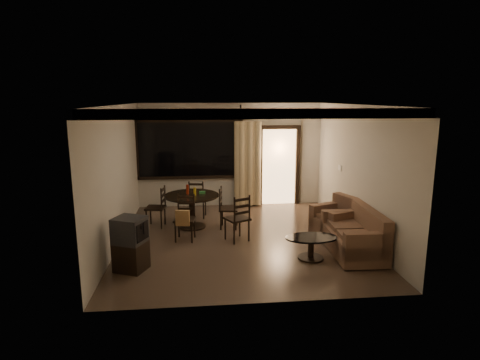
{
  "coord_description": "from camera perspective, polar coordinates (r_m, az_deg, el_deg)",
  "views": [
    {
      "loc": [
        -0.84,
        -8.05,
        2.95
      ],
      "look_at": [
        0.01,
        0.2,
        1.23
      ],
      "focal_mm": 30.0,
      "sensor_mm": 36.0,
      "label": 1
    }
  ],
  "objects": [
    {
      "name": "dining_chair_north",
      "position": [
        10.06,
        -6.04,
        -3.73
      ],
      "size": [
        0.48,
        0.48,
        0.95
      ],
      "rotation": [
        0.0,
        0.0,
        2.98
      ],
      "color": "black",
      "rests_on": "ground"
    },
    {
      "name": "dining_chair_east",
      "position": [
        9.21,
        -1.67,
        -5.13
      ],
      "size": [
        0.48,
        0.48,
        0.95
      ],
      "rotation": [
        0.0,
        0.0,
        1.41
      ],
      "color": "black",
      "rests_on": "ground"
    },
    {
      "name": "dining_chair_south",
      "position": [
        8.5,
        -7.83,
        -6.52
      ],
      "size": [
        0.48,
        0.53,
        0.95
      ],
      "rotation": [
        0.0,
        0.0,
        -0.16
      ],
      "color": "black",
      "rests_on": "ground"
    },
    {
      "name": "room_shell",
      "position": [
        9.99,
        2.44,
        5.27
      ],
      "size": [
        5.5,
        6.7,
        5.5
      ],
      "color": "beige",
      "rests_on": "ground"
    },
    {
      "name": "sofa",
      "position": [
        8.03,
        16.21,
        -7.75
      ],
      "size": [
        0.88,
        1.6,
        0.84
      ],
      "rotation": [
        0.0,
        0.0,
        -0.03
      ],
      "color": "#42201F",
      "rests_on": "ground"
    },
    {
      "name": "ground",
      "position": [
        8.62,
        0.09,
        -8.3
      ],
      "size": [
        5.5,
        5.5,
        0.0
      ],
      "primitive_type": "plane",
      "color": "#7F6651",
      "rests_on": "ground"
    },
    {
      "name": "dining_chair_west",
      "position": [
        9.5,
        -11.82,
        -4.86
      ],
      "size": [
        0.48,
        0.48,
        0.95
      ],
      "rotation": [
        0.0,
        0.0,
        -1.73
      ],
      "color": "black",
      "rests_on": "ground"
    },
    {
      "name": "armchair",
      "position": [
        8.91,
        13.74,
        -5.62
      ],
      "size": [
        1.07,
        1.07,
        0.84
      ],
      "rotation": [
        0.0,
        0.0,
        0.36
      ],
      "color": "#42201F",
      "rests_on": "ground"
    },
    {
      "name": "tv_cabinet",
      "position": [
        7.22,
        -15.3,
        -8.75
      ],
      "size": [
        0.63,
        0.61,
        0.95
      ],
      "rotation": [
        0.0,
        0.0,
        -0.41
      ],
      "color": "black",
      "rests_on": "ground"
    },
    {
      "name": "side_chair",
      "position": [
        8.41,
        -0.38,
        -6.68
      ],
      "size": [
        0.59,
        0.59,
        1.0
      ],
      "rotation": [
        0.0,
        0.0,
        3.6
      ],
      "color": "black",
      "rests_on": "ground"
    },
    {
      "name": "dining_table",
      "position": [
        9.23,
        -6.86,
        -3.07
      ],
      "size": [
        1.24,
        1.24,
        0.99
      ],
      "rotation": [
        0.0,
        0.0,
        -0.16
      ],
      "color": "black",
      "rests_on": "ground"
    },
    {
      "name": "coffee_table",
      "position": [
        7.61,
        10.08,
        -8.97
      ],
      "size": [
        0.97,
        0.58,
        0.43
      ],
      "rotation": [
        0.0,
        0.0,
        0.2
      ],
      "color": "black",
      "rests_on": "ground"
    }
  ]
}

